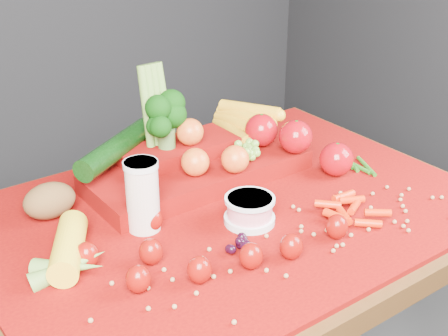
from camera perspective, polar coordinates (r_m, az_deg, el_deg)
table at (r=1.40m, az=0.49°, el=-7.46°), size 1.10×0.80×0.75m
red_cloth at (r=1.35m, az=0.50°, el=-3.89°), size 1.05×0.75×0.01m
milk_glass at (r=1.24m, az=-7.47°, el=-2.32°), size 0.07×0.07×0.15m
yogurt_bowl at (r=1.28m, az=2.36°, el=-3.78°), size 0.11×0.11×0.06m
strawberry_scatter at (r=1.16m, az=-2.01°, el=-7.37°), size 0.48×0.28×0.05m
dark_grape_cluster at (r=1.20m, az=1.55°, el=-7.07°), size 0.06×0.05×0.03m
soybean_scatter at (r=1.21m, az=6.20°, el=-7.25°), size 0.84×0.24×0.01m
corn_ear at (r=1.17m, az=-14.01°, el=-8.27°), size 0.25×0.26×0.06m
potato at (r=1.35m, az=-15.67°, el=-2.89°), size 0.11×0.08×0.08m
baby_carrot_pile at (r=1.33m, az=11.74°, el=-3.82°), size 0.17×0.17×0.03m
green_bean_pile at (r=1.57m, az=11.92°, el=0.49°), size 0.14×0.12×0.01m
produce_mound at (r=1.46m, az=-1.57°, el=1.34°), size 0.61×0.39×0.27m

